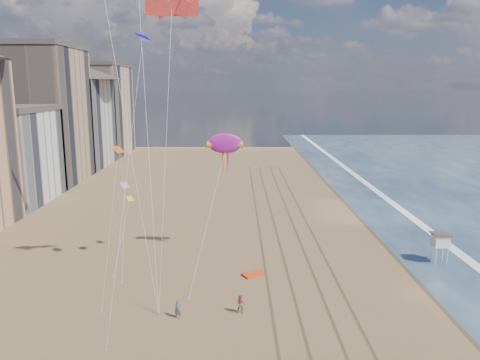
# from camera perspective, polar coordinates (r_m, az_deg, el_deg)

# --- Properties ---
(wet_sand) EXTENTS (260.00, 260.00, 0.00)m
(wet_sand) POSITION_cam_1_polar(r_m,az_deg,el_deg) (74.59, 17.98, -5.02)
(wet_sand) COLOR #42301E
(wet_sand) RESTS_ON ground
(foam) EXTENTS (260.00, 260.00, 0.00)m
(foam) POSITION_cam_1_polar(r_m,az_deg,el_deg) (76.01, 21.00, -4.92)
(foam) COLOR white
(foam) RESTS_ON ground
(tracks) EXTENTS (7.68, 120.00, 0.01)m
(tracks) POSITION_cam_1_polar(r_m,az_deg,el_deg) (61.71, 6.15, -7.93)
(tracks) COLOR brown
(tracks) RESTS_ON ground
(buildings) EXTENTS (34.72, 131.35, 29.00)m
(buildings) POSITION_cam_1_polar(r_m,az_deg,el_deg) (102.41, -24.36, 6.58)
(buildings) COLOR #C6B284
(buildings) RESTS_ON ground
(lifeguard_stand) EXTENTS (1.98, 1.98, 3.58)m
(lifeguard_stand) POSITION_cam_1_polar(r_m,az_deg,el_deg) (59.49, 23.23, -6.77)
(lifeguard_stand) COLOR white
(lifeguard_stand) RESTS_ON ground
(grounded_kite) EXTENTS (2.58, 2.32, 0.25)m
(grounded_kite) POSITION_cam_1_polar(r_m,az_deg,el_deg) (52.11, 1.58, -11.45)
(grounded_kite) COLOR #F03E14
(grounded_kite) RESTS_ON ground
(show_kite) EXTENTS (4.22, 6.35, 17.74)m
(show_kite) POSITION_cam_1_polar(r_m,az_deg,el_deg) (54.40, -1.84, 4.44)
(show_kite) COLOR #9C1889
(show_kite) RESTS_ON ground
(kite_flyer_a) EXTENTS (0.62, 0.41, 1.71)m
(kite_flyer_a) POSITION_cam_1_polar(r_m,az_deg,el_deg) (43.48, -7.58, -15.34)
(kite_flyer_a) COLOR #515669
(kite_flyer_a) RESTS_ON ground
(kite_flyer_b) EXTENTS (1.03, 0.89, 1.85)m
(kite_flyer_b) POSITION_cam_1_polar(r_m,az_deg,el_deg) (43.83, 0.08, -14.91)
(kite_flyer_b) COLOR #95594C
(kite_flyer_b) RESTS_ON ground
(small_kites) EXTENTS (6.10, 12.85, 18.59)m
(small_kites) POSITION_cam_1_polar(r_m,az_deg,el_deg) (50.81, -13.27, 5.81)
(small_kites) COLOR yellow
(small_kites) RESTS_ON ground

